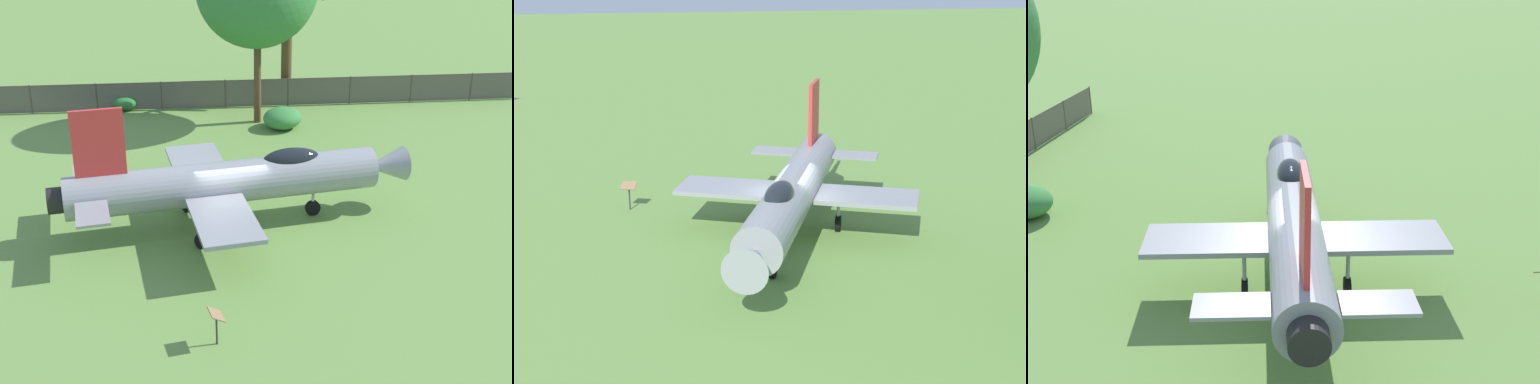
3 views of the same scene
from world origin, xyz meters
The scene contains 2 objects.
ground_plane centered at (0.00, 0.00, 0.00)m, with size 200.00×200.00×0.00m, color #668E42.
display_jet centered at (-0.34, 0.13, 1.83)m, with size 13.06×8.91×5.00m.
Camera 3 is at (16.46, -7.36, 9.87)m, focal length 46.45 mm.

